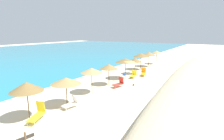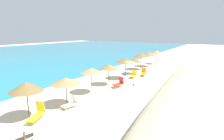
{
  "view_description": "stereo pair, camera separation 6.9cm",
  "coord_description": "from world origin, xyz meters",
  "px_view_note": "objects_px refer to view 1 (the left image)",
  "views": [
    {
      "loc": [
        -21.55,
        -9.42,
        6.19
      ],
      "look_at": [
        -2.57,
        2.29,
        1.53
      ],
      "focal_mm": 29.42,
      "sensor_mm": 36.0,
      "label": 1
    },
    {
      "loc": [
        -21.51,
        -9.48,
        6.19
      ],
      "look_at": [
        -2.57,
        2.29,
        1.53
      ],
      "focal_mm": 29.42,
      "sensor_mm": 36.0,
      "label": 2
    }
  ],
  "objects_px": {
    "beach_umbrella_6": "(141,55)",
    "beach_ball": "(134,85)",
    "lounge_chair_2": "(119,83)",
    "beach_umbrella_8": "(157,52)",
    "beach_umbrella_5": "(135,60)",
    "lounge_chair_3": "(38,114)",
    "beach_umbrella_1": "(66,81)",
    "beach_umbrella_7": "(149,54)",
    "lounge_chair_0": "(71,103)",
    "beach_umbrella_3": "(109,67)",
    "beach_umbrella_4": "(125,60)",
    "lounge_chair_4": "(133,75)",
    "beach_umbrella_0": "(26,87)",
    "beach_umbrella_2": "(92,70)",
    "cooler_box": "(124,74)",
    "lounge_chair_1": "(143,73)"
  },
  "relations": [
    {
      "from": "beach_umbrella_4",
      "to": "lounge_chair_0",
      "type": "relative_size",
      "value": 1.96
    },
    {
      "from": "cooler_box",
      "to": "beach_umbrella_8",
      "type": "bearing_deg",
      "value": -4.37
    },
    {
      "from": "beach_umbrella_2",
      "to": "beach_umbrella_6",
      "type": "distance_m",
      "value": 13.71
    },
    {
      "from": "beach_umbrella_7",
      "to": "lounge_chair_2",
      "type": "xyz_separation_m",
      "value": [
        -13.67,
        -1.57,
        -1.88
      ]
    },
    {
      "from": "beach_umbrella_3",
      "to": "lounge_chair_2",
      "type": "xyz_separation_m",
      "value": [
        -0.05,
        -1.35,
        -1.77
      ]
    },
    {
      "from": "beach_umbrella_5",
      "to": "lounge_chair_3",
      "type": "bearing_deg",
      "value": -179.32
    },
    {
      "from": "beach_umbrella_5",
      "to": "beach_umbrella_8",
      "type": "bearing_deg",
      "value": 0.56
    },
    {
      "from": "lounge_chair_1",
      "to": "lounge_chair_2",
      "type": "xyz_separation_m",
      "value": [
        -6.62,
        0.31,
        0.01
      ]
    },
    {
      "from": "beach_umbrella_1",
      "to": "beach_umbrella_7",
      "type": "relative_size",
      "value": 0.93
    },
    {
      "from": "beach_ball",
      "to": "beach_umbrella_5",
      "type": "bearing_deg",
      "value": 23.31
    },
    {
      "from": "beach_umbrella_0",
      "to": "lounge_chair_4",
      "type": "height_order",
      "value": "beach_umbrella_0"
    },
    {
      "from": "beach_umbrella_0",
      "to": "lounge_chair_1",
      "type": "relative_size",
      "value": 1.57
    },
    {
      "from": "beach_umbrella_8",
      "to": "beach_umbrella_1",
      "type": "bearing_deg",
      "value": -179.47
    },
    {
      "from": "beach_umbrella_6",
      "to": "beach_umbrella_2",
      "type": "bearing_deg",
      "value": -178.04
    },
    {
      "from": "beach_umbrella_4",
      "to": "beach_ball",
      "type": "bearing_deg",
      "value": -134.57
    },
    {
      "from": "beach_umbrella_2",
      "to": "lounge_chair_3",
      "type": "xyz_separation_m",
      "value": [
        -6.63,
        -0.26,
        -1.91
      ]
    },
    {
      "from": "lounge_chair_3",
      "to": "lounge_chair_2",
      "type": "bearing_deg",
      "value": -119.65
    },
    {
      "from": "beach_umbrella_5",
      "to": "lounge_chair_2",
      "type": "relative_size",
      "value": 1.61
    },
    {
      "from": "lounge_chair_0",
      "to": "beach_ball",
      "type": "distance_m",
      "value": 8.67
    },
    {
      "from": "beach_umbrella_5",
      "to": "lounge_chair_1",
      "type": "height_order",
      "value": "beach_umbrella_5"
    },
    {
      "from": "beach_umbrella_2",
      "to": "beach_umbrella_5",
      "type": "xyz_separation_m",
      "value": [
        10.24,
        -0.06,
        -0.26
      ]
    },
    {
      "from": "beach_umbrella_6",
      "to": "lounge_chair_3",
      "type": "bearing_deg",
      "value": -177.94
    },
    {
      "from": "beach_umbrella_8",
      "to": "beach_ball",
      "type": "height_order",
      "value": "beach_umbrella_8"
    },
    {
      "from": "beach_umbrella_7",
      "to": "cooler_box",
      "type": "height_order",
      "value": "beach_umbrella_7"
    },
    {
      "from": "beach_umbrella_0",
      "to": "beach_ball",
      "type": "relative_size",
      "value": 11.4
    },
    {
      "from": "beach_umbrella_0",
      "to": "beach_umbrella_3",
      "type": "height_order",
      "value": "beach_umbrella_0"
    },
    {
      "from": "beach_umbrella_1",
      "to": "lounge_chair_2",
      "type": "height_order",
      "value": "beach_umbrella_1"
    },
    {
      "from": "beach_umbrella_5",
      "to": "lounge_chair_3",
      "type": "height_order",
      "value": "beach_umbrella_5"
    },
    {
      "from": "beach_umbrella_5",
      "to": "beach_umbrella_8",
      "type": "height_order",
      "value": "beach_umbrella_8"
    },
    {
      "from": "lounge_chair_2",
      "to": "beach_umbrella_8",
      "type": "bearing_deg",
      "value": -71.31
    },
    {
      "from": "beach_umbrella_2",
      "to": "lounge_chair_3",
      "type": "relative_size",
      "value": 1.56
    },
    {
      "from": "beach_umbrella_4",
      "to": "lounge_chair_4",
      "type": "height_order",
      "value": "beach_umbrella_4"
    },
    {
      "from": "beach_umbrella_1",
      "to": "beach_ball",
      "type": "bearing_deg",
      "value": -14.96
    },
    {
      "from": "beach_umbrella_5",
      "to": "lounge_chair_2",
      "type": "xyz_separation_m",
      "value": [
        -6.88,
        -1.16,
        -1.68
      ]
    },
    {
      "from": "beach_umbrella_8",
      "to": "lounge_chair_0",
      "type": "bearing_deg",
      "value": -178.11
    },
    {
      "from": "beach_umbrella_7",
      "to": "lounge_chair_0",
      "type": "distance_m",
      "value": 20.91
    },
    {
      "from": "lounge_chair_1",
      "to": "lounge_chair_2",
      "type": "bearing_deg",
      "value": 67.2
    },
    {
      "from": "beach_umbrella_0",
      "to": "lounge_chair_4",
      "type": "relative_size",
      "value": 2.06
    },
    {
      "from": "beach_umbrella_4",
      "to": "lounge_chair_1",
      "type": "height_order",
      "value": "beach_umbrella_4"
    },
    {
      "from": "beach_umbrella_4",
      "to": "beach_umbrella_5",
      "type": "relative_size",
      "value": 1.13
    },
    {
      "from": "beach_umbrella_2",
      "to": "beach_umbrella_4",
      "type": "bearing_deg",
      "value": -1.4
    },
    {
      "from": "beach_ball",
      "to": "beach_umbrella_8",
      "type": "bearing_deg",
      "value": 9.04
    },
    {
      "from": "beach_umbrella_6",
      "to": "beach_ball",
      "type": "bearing_deg",
      "value": -162.07
    },
    {
      "from": "lounge_chair_4",
      "to": "beach_ball",
      "type": "distance_m",
      "value": 3.65
    },
    {
      "from": "beach_umbrella_6",
      "to": "beach_umbrella_5",
      "type": "bearing_deg",
      "value": -171.29
    },
    {
      "from": "beach_umbrella_4",
      "to": "beach_umbrella_6",
      "type": "height_order",
      "value": "beach_umbrella_4"
    },
    {
      "from": "beach_umbrella_3",
      "to": "beach_ball",
      "type": "xyz_separation_m",
      "value": [
        1.33,
        -2.56,
        -2.12
      ]
    },
    {
      "from": "beach_umbrella_1",
      "to": "beach_ball",
      "type": "height_order",
      "value": "beach_umbrella_1"
    },
    {
      "from": "beach_umbrella_5",
      "to": "beach_umbrella_7",
      "type": "height_order",
      "value": "beach_umbrella_7"
    },
    {
      "from": "beach_umbrella_1",
      "to": "beach_umbrella_3",
      "type": "distance_m",
      "value": 7.09
    }
  ]
}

